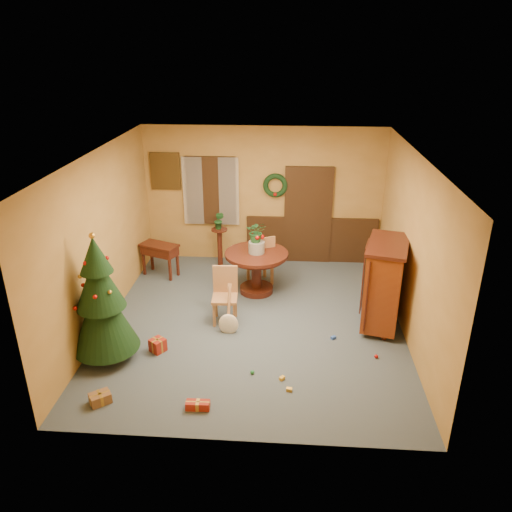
# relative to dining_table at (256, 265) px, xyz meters

# --- Properties ---
(room_envelope) EXTENTS (5.50, 5.50, 5.50)m
(room_envelope) POSITION_rel_dining_table_xyz_m (0.24, 1.54, 0.54)
(room_envelope) COLOR #3B4856
(room_envelope) RESTS_ON ground
(dining_table) EXTENTS (1.19, 1.19, 0.82)m
(dining_table) POSITION_rel_dining_table_xyz_m (0.00, 0.00, 0.00)
(dining_table) COLOR black
(dining_table) RESTS_ON floor
(urn) EXTENTS (0.30, 0.30, 0.22)m
(urn) POSITION_rel_dining_table_xyz_m (0.00, 0.00, 0.36)
(urn) COLOR slate
(urn) RESTS_ON dining_table
(centerpiece_plant) EXTENTS (0.36, 0.31, 0.40)m
(centerpiece_plant) POSITION_rel_dining_table_xyz_m (0.00, 0.00, 0.67)
(centerpiece_plant) COLOR #1E4C23
(centerpiece_plant) RESTS_ON urn
(chair_near) EXTENTS (0.44, 0.44, 0.97)m
(chair_near) POSITION_rel_dining_table_xyz_m (-0.46, -1.07, -0.05)
(chair_near) COLOR #91613A
(chair_near) RESTS_ON floor
(chair_far) EXTENTS (0.60, 0.60, 1.03)m
(chair_far) POSITION_rel_dining_table_xyz_m (0.08, 0.33, -0.02)
(chair_far) COLOR #91613A
(chair_far) RESTS_ON floor
(guitar) EXTENTS (0.45, 0.57, 0.76)m
(guitar) POSITION_rel_dining_table_xyz_m (-0.36, -1.49, -0.18)
(guitar) COLOR beige
(guitar) RESTS_ON floor
(plant_stand) EXTENTS (0.34, 0.34, 0.87)m
(plant_stand) POSITION_rel_dining_table_xyz_m (-0.85, 1.07, -0.03)
(plant_stand) COLOR black
(plant_stand) RESTS_ON floor
(stand_plant) EXTENTS (0.25, 0.22, 0.38)m
(stand_plant) POSITION_rel_dining_table_xyz_m (-0.85, 1.07, 0.49)
(stand_plant) COLOR #19471E
(stand_plant) RESTS_ON plant_stand
(christmas_tree) EXTENTS (0.99, 0.99, 2.04)m
(christmas_tree) POSITION_rel_dining_table_xyz_m (-2.12, -2.31, 0.39)
(christmas_tree) COLOR #382111
(christmas_tree) RESTS_ON floor
(writing_desk) EXTENTS (0.85, 0.64, 0.68)m
(writing_desk) POSITION_rel_dining_table_xyz_m (-2.01, 0.61, -0.06)
(writing_desk) COLOR black
(writing_desk) RESTS_ON floor
(sideboard) EXTENTS (0.89, 1.29, 1.50)m
(sideboard) POSITION_rel_dining_table_xyz_m (2.18, -1.06, 0.23)
(sideboard) COLOR #541809
(sideboard) RESTS_ON floor
(gift_a) EXTENTS (0.33, 0.32, 0.14)m
(gift_a) POSITION_rel_dining_table_xyz_m (-1.86, -3.35, -0.50)
(gift_a) COLOR brown
(gift_a) RESTS_ON floor
(gift_b) EXTENTS (0.29, 0.29, 0.21)m
(gift_b) POSITION_rel_dining_table_xyz_m (-1.40, -2.11, -0.47)
(gift_b) COLOR maroon
(gift_b) RESTS_ON floor
(gift_c) EXTENTS (0.29, 0.29, 0.13)m
(gift_c) POSITION_rel_dining_table_xyz_m (-2.06, -1.79, -0.51)
(gift_c) COLOR brown
(gift_c) RESTS_ON floor
(gift_d) EXTENTS (0.32, 0.14, 0.11)m
(gift_d) POSITION_rel_dining_table_xyz_m (-0.54, -3.38, -0.52)
(gift_d) COLOR maroon
(gift_d) RESTS_ON floor
(toy_a) EXTENTS (0.09, 0.09, 0.05)m
(toy_a) POSITION_rel_dining_table_xyz_m (1.37, -1.57, -0.55)
(toy_a) COLOR #294FB4
(toy_a) RESTS_ON floor
(toy_b) EXTENTS (0.06, 0.06, 0.06)m
(toy_b) POSITION_rel_dining_table_xyz_m (0.12, -2.59, -0.54)
(toy_b) COLOR #22803C
(toy_b) RESTS_ON floor
(toy_c) EXTENTS (0.09, 0.09, 0.05)m
(toy_c) POSITION_rel_dining_table_xyz_m (0.56, -2.69, -0.55)
(toy_c) COLOR gold
(toy_c) RESTS_ON floor
(toy_d) EXTENTS (0.06, 0.06, 0.06)m
(toy_d) POSITION_rel_dining_table_xyz_m (1.98, -2.06, -0.54)
(toy_d) COLOR #B8100C
(toy_d) RESTS_ON floor
(toy_e) EXTENTS (0.09, 0.06, 0.05)m
(toy_e) POSITION_rel_dining_table_xyz_m (0.66, -2.94, -0.55)
(toy_e) COLOR gold
(toy_e) RESTS_ON floor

